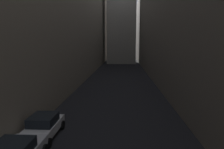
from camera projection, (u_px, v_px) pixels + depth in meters
The scene contains 4 objects.
ground_plane at pixel (119, 76), 38.09m from camera, with size 264.00×264.00×0.00m, color black.
building_block_left at pixel (59, 15), 39.01m from camera, with size 12.24×108.00×22.95m, color #756B5B.
building_block_right at pixel (192, 21), 37.79m from camera, with size 15.69×108.00×20.51m, color #60594F.
parked_car_left_far at pixel (43, 126), 13.19m from camera, with size 1.92×3.96×1.44m.
Camera 1 is at (0.77, 10.36, 6.01)m, focal length 32.78 mm.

